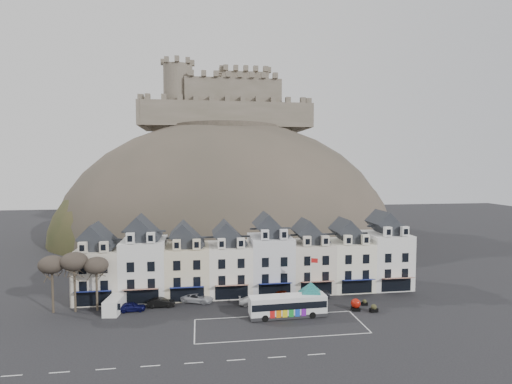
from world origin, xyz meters
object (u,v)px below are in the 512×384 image
(car_maroon, at_px, (283,294))
(car_black, at_px, (161,303))
(car_silver, at_px, (197,298))
(car_white, at_px, (253,301))
(car_navy, at_px, (132,307))
(car_charcoal, at_px, (316,292))
(white_van, at_px, (115,305))
(red_buoy, at_px, (356,304))
(bus_shelter, at_px, (311,289))
(flagpole, at_px, (311,278))
(bus, at_px, (288,305))

(car_maroon, bearing_deg, car_black, 91.42)
(car_silver, relative_size, car_white, 1.14)
(car_black, distance_m, car_silver, 5.46)
(car_navy, bearing_deg, car_black, -77.70)
(car_navy, height_order, car_charcoal, car_charcoal)
(white_van, height_order, car_maroon, white_van)
(car_silver, bearing_deg, car_maroon, -69.95)
(red_buoy, bearing_deg, car_charcoal, 121.85)
(bus_shelter, height_order, red_buoy, bus_shelter)
(car_black, relative_size, car_charcoal, 0.90)
(car_white, bearing_deg, car_navy, 91.69)
(red_buoy, distance_m, white_van, 34.69)
(car_silver, distance_m, car_maroon, 13.50)
(flagpole, distance_m, car_maroon, 6.52)
(flagpole, distance_m, white_van, 28.70)
(red_buoy, distance_m, car_navy, 32.36)
(bus_shelter, height_order, car_black, bus_shelter)
(car_black, bearing_deg, flagpole, -96.09)
(bus, xyz_separation_m, car_maroon, (1.06, 7.78, -1.03))
(bus_shelter, distance_m, car_maroon, 7.72)
(car_charcoal, bearing_deg, bus_shelter, 178.48)
(red_buoy, distance_m, car_white, 15.08)
(bus, distance_m, white_van, 24.70)
(car_maroon, bearing_deg, car_charcoal, -95.26)
(car_silver, bearing_deg, white_van, 122.13)
(bus_shelter, distance_m, red_buoy, 7.18)
(flagpole, relative_size, car_silver, 1.54)
(bus_shelter, distance_m, flagpole, 2.69)
(car_black, bearing_deg, car_navy, 107.46)
(bus_shelter, height_order, car_silver, bus_shelter)
(car_silver, height_order, car_white, car_silver)
(car_silver, bearing_deg, car_black, 124.31)
(car_black, distance_m, car_white, 13.64)
(white_van, relative_size, car_charcoal, 1.09)
(car_black, xyz_separation_m, car_charcoal, (24.00, 1.11, 0.08))
(white_van, height_order, car_navy, white_van)
(red_buoy, height_order, flagpole, flagpole)
(red_buoy, distance_m, car_silver, 23.73)
(car_maroon, relative_size, car_charcoal, 0.83)
(car_black, bearing_deg, bus, -108.44)
(flagpole, bearing_deg, car_white, 167.63)
(bus, distance_m, car_maroon, 7.92)
(bus, relative_size, car_black, 2.68)
(bus, relative_size, car_white, 2.54)
(car_silver, distance_m, car_charcoal, 18.71)
(car_black, bearing_deg, red_buoy, -99.40)
(bus, height_order, red_buoy, bus)
(bus, bearing_deg, bus_shelter, 14.28)
(bus, xyz_separation_m, flagpole, (4.34, 3.49, 2.62))
(car_white, distance_m, car_maroon, 5.74)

